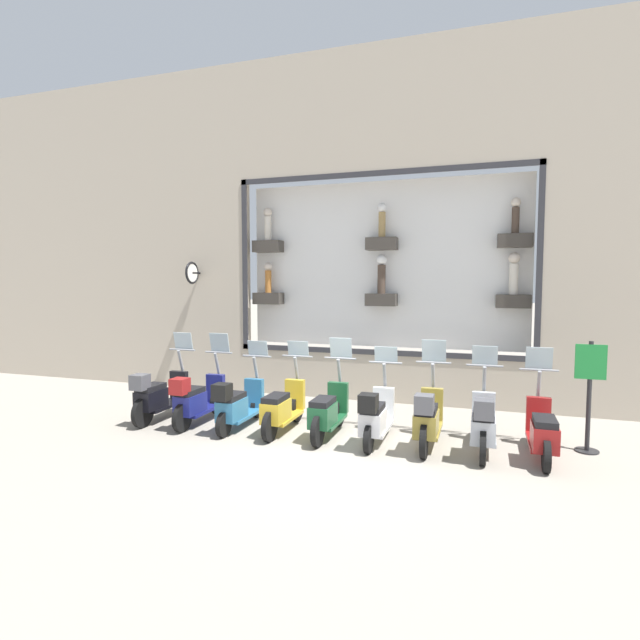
{
  "coord_description": "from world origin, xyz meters",
  "views": [
    {
      "loc": [
        -7.49,
        -2.22,
        2.71
      ],
      "look_at": [
        2.07,
        0.92,
        1.92
      ],
      "focal_mm": 28.0,
      "sensor_mm": 36.0,
      "label": 1
    }
  ],
  "objects_px": {
    "scooter_yellow_5": "(282,408)",
    "scooter_teal_6": "(237,405)",
    "scooter_red_0": "(542,432)",
    "scooter_navy_7": "(197,400)",
    "shop_sign_post": "(589,392)",
    "scooter_white_3": "(375,417)",
    "scooter_green_4": "(328,412)",
    "scooter_silver_1": "(483,424)",
    "scooter_black_8": "(158,396)",
    "scooter_olive_2": "(428,419)"
  },
  "relations": [
    {
      "from": "shop_sign_post",
      "to": "scooter_navy_7",
      "type": "bearing_deg",
      "value": 95.39
    },
    {
      "from": "shop_sign_post",
      "to": "scooter_teal_6",
      "type": "bearing_deg",
      "value": 96.32
    },
    {
      "from": "scooter_teal_6",
      "to": "shop_sign_post",
      "type": "height_order",
      "value": "shop_sign_post"
    },
    {
      "from": "scooter_silver_1",
      "to": "scooter_black_8",
      "type": "relative_size",
      "value": 1.0
    },
    {
      "from": "scooter_teal_6",
      "to": "scooter_black_8",
      "type": "distance_m",
      "value": 1.71
    },
    {
      "from": "scooter_red_0",
      "to": "scooter_teal_6",
      "type": "relative_size",
      "value": 1.0
    },
    {
      "from": "scooter_yellow_5",
      "to": "scooter_green_4",
      "type": "bearing_deg",
      "value": -89.81
    },
    {
      "from": "scooter_white_3",
      "to": "scooter_black_8",
      "type": "distance_m",
      "value": 4.28
    },
    {
      "from": "scooter_red_0",
      "to": "scooter_white_3",
      "type": "height_order",
      "value": "scooter_red_0"
    },
    {
      "from": "scooter_red_0",
      "to": "scooter_yellow_5",
      "type": "relative_size",
      "value": 0.99
    },
    {
      "from": "scooter_silver_1",
      "to": "scooter_yellow_5",
      "type": "distance_m",
      "value": 3.42
    },
    {
      "from": "scooter_silver_1",
      "to": "scooter_yellow_5",
      "type": "height_order",
      "value": "scooter_silver_1"
    },
    {
      "from": "scooter_yellow_5",
      "to": "scooter_navy_7",
      "type": "distance_m",
      "value": 1.71
    },
    {
      "from": "scooter_green_4",
      "to": "scooter_yellow_5",
      "type": "bearing_deg",
      "value": 90.19
    },
    {
      "from": "scooter_silver_1",
      "to": "scooter_olive_2",
      "type": "xyz_separation_m",
      "value": [
        0.0,
        0.86,
        0.01
      ]
    },
    {
      "from": "scooter_silver_1",
      "to": "scooter_white_3",
      "type": "height_order",
      "value": "scooter_silver_1"
    },
    {
      "from": "scooter_red_0",
      "to": "scooter_navy_7",
      "type": "bearing_deg",
      "value": 90.52
    },
    {
      "from": "scooter_red_0",
      "to": "scooter_yellow_5",
      "type": "height_order",
      "value": "scooter_red_0"
    },
    {
      "from": "scooter_silver_1",
      "to": "scooter_white_3",
      "type": "distance_m",
      "value": 1.71
    },
    {
      "from": "scooter_silver_1",
      "to": "scooter_yellow_5",
      "type": "xyz_separation_m",
      "value": [
        0.06,
        3.42,
        -0.04
      ]
    },
    {
      "from": "scooter_black_8",
      "to": "shop_sign_post",
      "type": "relative_size",
      "value": 1.02
    },
    {
      "from": "scooter_white_3",
      "to": "scooter_yellow_5",
      "type": "height_order",
      "value": "scooter_yellow_5"
    },
    {
      "from": "scooter_olive_2",
      "to": "scooter_yellow_5",
      "type": "distance_m",
      "value": 2.57
    },
    {
      "from": "scooter_olive_2",
      "to": "scooter_yellow_5",
      "type": "xyz_separation_m",
      "value": [
        0.05,
        2.57,
        -0.05
      ]
    },
    {
      "from": "scooter_olive_2",
      "to": "scooter_teal_6",
      "type": "distance_m",
      "value": 3.42
    },
    {
      "from": "scooter_teal_6",
      "to": "scooter_navy_7",
      "type": "distance_m",
      "value": 0.86
    },
    {
      "from": "scooter_yellow_5",
      "to": "scooter_navy_7",
      "type": "xyz_separation_m",
      "value": [
        -0.06,
        1.71,
        0.04
      ]
    },
    {
      "from": "scooter_silver_1",
      "to": "scooter_green_4",
      "type": "distance_m",
      "value": 2.57
    },
    {
      "from": "scooter_silver_1",
      "to": "scooter_white_3",
      "type": "bearing_deg",
      "value": 90.45
    },
    {
      "from": "scooter_green_4",
      "to": "scooter_black_8",
      "type": "relative_size",
      "value": 1.0
    },
    {
      "from": "scooter_teal_6",
      "to": "shop_sign_post",
      "type": "xyz_separation_m",
      "value": [
        0.65,
        -5.86,
        0.51
      ]
    },
    {
      "from": "scooter_teal_6",
      "to": "shop_sign_post",
      "type": "bearing_deg",
      "value": -83.68
    },
    {
      "from": "scooter_silver_1",
      "to": "scooter_black_8",
      "type": "xyz_separation_m",
      "value": [
        0.01,
        5.99,
        0.01
      ]
    },
    {
      "from": "scooter_green_4",
      "to": "scooter_navy_7",
      "type": "xyz_separation_m",
      "value": [
        -0.06,
        2.57,
        0.04
      ]
    },
    {
      "from": "scooter_green_4",
      "to": "scooter_teal_6",
      "type": "bearing_deg",
      "value": 92.52
    },
    {
      "from": "scooter_white_3",
      "to": "scooter_yellow_5",
      "type": "relative_size",
      "value": 0.99
    },
    {
      "from": "scooter_yellow_5",
      "to": "scooter_teal_6",
      "type": "xyz_separation_m",
      "value": [
        -0.07,
        0.86,
        0.02
      ]
    },
    {
      "from": "scooter_silver_1",
      "to": "scooter_teal_6",
      "type": "bearing_deg",
      "value": 90.19
    },
    {
      "from": "scooter_silver_1",
      "to": "scooter_white_3",
      "type": "relative_size",
      "value": 1.01
    },
    {
      "from": "scooter_yellow_5",
      "to": "scooter_black_8",
      "type": "xyz_separation_m",
      "value": [
        -0.05,
        2.57,
        0.05
      ]
    },
    {
      "from": "scooter_white_3",
      "to": "shop_sign_post",
      "type": "bearing_deg",
      "value": -78.87
    },
    {
      "from": "scooter_olive_2",
      "to": "scooter_green_4",
      "type": "distance_m",
      "value": 1.71
    },
    {
      "from": "scooter_white_3",
      "to": "shop_sign_post",
      "type": "relative_size",
      "value": 1.01
    },
    {
      "from": "scooter_red_0",
      "to": "scooter_navy_7",
      "type": "height_order",
      "value": "scooter_navy_7"
    },
    {
      "from": "scooter_red_0",
      "to": "shop_sign_post",
      "type": "bearing_deg",
      "value": -51.29
    },
    {
      "from": "scooter_red_0",
      "to": "scooter_black_8",
      "type": "relative_size",
      "value": 0.99
    },
    {
      "from": "scooter_green_4",
      "to": "shop_sign_post",
      "type": "distance_m",
      "value": 4.22
    },
    {
      "from": "scooter_green_4",
      "to": "scooter_navy_7",
      "type": "height_order",
      "value": "scooter_navy_7"
    },
    {
      "from": "scooter_navy_7",
      "to": "scooter_olive_2",
      "type": "bearing_deg",
      "value": -89.95
    },
    {
      "from": "scooter_red_0",
      "to": "scooter_black_8",
      "type": "height_order",
      "value": "scooter_black_8"
    }
  ]
}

